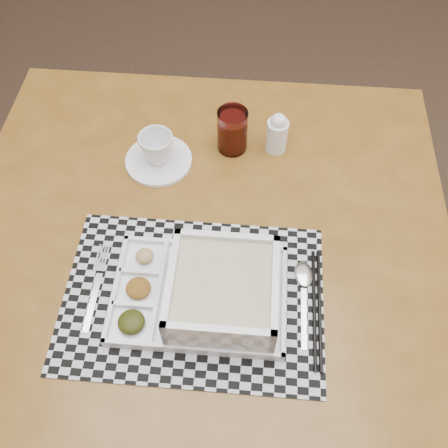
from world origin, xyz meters
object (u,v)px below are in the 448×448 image
(serving_tray, at_px, (216,293))
(juice_glass, at_px, (232,132))
(dining_table, at_px, (202,265))
(creamer_bottle, at_px, (277,133))
(cup, at_px, (157,148))

(serving_tray, bearing_deg, juice_glass, 82.48)
(dining_table, height_order, creamer_bottle, creamer_bottle)
(serving_tray, relative_size, cup, 4.53)
(dining_table, distance_m, cup, 0.27)
(creamer_bottle, bearing_deg, dining_table, -124.55)
(serving_tray, bearing_deg, dining_table, 101.24)
(dining_table, relative_size, juice_glass, 10.82)
(serving_tray, relative_size, juice_glass, 3.30)
(creamer_bottle, bearing_deg, serving_tray, -111.52)
(dining_table, distance_m, serving_tray, 0.18)
(juice_glass, bearing_deg, cup, -166.91)
(cup, distance_m, creamer_bottle, 0.27)
(juice_glass, height_order, creamer_bottle, juice_glass)
(dining_table, distance_m, creamer_bottle, 0.34)
(serving_tray, height_order, cup, serving_tray)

